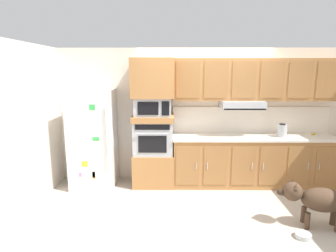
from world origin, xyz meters
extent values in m
plane|color=#B2A899|center=(0.00, 0.00, 0.00)|extent=(9.60, 9.60, 0.00)
cube|color=silver|center=(0.00, 1.11, 1.25)|extent=(6.20, 0.12, 2.50)
cube|color=silver|center=(-2.80, 0.00, 1.25)|extent=(0.12, 7.10, 2.50)
cube|color=white|center=(-2.03, 0.68, 0.88)|extent=(0.76, 0.70, 1.76)
cylinder|color=silver|center=(-1.70, 0.31, 0.98)|extent=(0.02, 0.02, 1.10)
cube|color=gold|center=(-2.09, 0.33, 0.52)|extent=(0.10, 0.01, 0.10)
cube|color=pink|center=(-2.18, 0.33, 0.33)|extent=(0.05, 0.01, 0.07)
cube|color=orange|center=(-1.95, 0.33, 0.32)|extent=(0.05, 0.01, 0.12)
cube|color=green|center=(-1.88, 0.33, 0.96)|extent=(0.11, 0.01, 0.06)
cube|color=green|center=(-1.92, 0.33, 1.50)|extent=(0.10, 0.01, 0.09)
cube|color=white|center=(-1.96, 0.33, 0.34)|extent=(0.09, 0.01, 0.12)
cube|color=#A8703D|center=(-0.94, 0.75, 0.30)|extent=(0.74, 0.62, 0.60)
cube|color=#A8AAAF|center=(-0.94, 0.75, 0.90)|extent=(0.70, 0.58, 0.60)
cube|color=black|center=(-0.94, 0.45, 0.84)|extent=(0.49, 0.01, 0.30)
cube|color=black|center=(-0.94, 0.45, 1.14)|extent=(0.59, 0.01, 0.09)
cylinder|color=#A8AAAF|center=(-0.94, 0.43, 1.03)|extent=(0.56, 0.02, 0.02)
cube|color=#A8703D|center=(-0.94, 0.75, 1.25)|extent=(0.74, 0.62, 0.10)
cube|color=#A8AAAF|center=(-0.94, 0.75, 1.46)|extent=(0.64, 0.53, 0.32)
cube|color=black|center=(-1.01, 0.48, 1.46)|extent=(0.35, 0.01, 0.22)
cube|color=black|center=(-0.72, 0.48, 1.46)|extent=(0.13, 0.01, 0.24)
cube|color=#A8703D|center=(-0.94, 0.75, 1.96)|extent=(0.74, 0.62, 0.68)
cube|color=#A8703D|center=(0.89, 0.75, 0.44)|extent=(2.92, 0.60, 0.88)
cube|color=#9A6738|center=(-0.33, 0.44, 0.46)|extent=(0.41, 0.01, 0.70)
cylinder|color=#BCBCC1|center=(-0.18, 0.43, 0.46)|extent=(0.01, 0.01, 0.12)
cube|color=#9A6738|center=(0.16, 0.44, 0.46)|extent=(0.41, 0.01, 0.70)
cylinder|color=#BCBCC1|center=(0.01, 0.43, 0.46)|extent=(0.01, 0.01, 0.12)
cube|color=#9A6738|center=(0.65, 0.44, 0.46)|extent=(0.41, 0.01, 0.70)
cylinder|color=#BCBCC1|center=(0.79, 0.43, 0.46)|extent=(0.01, 0.01, 0.12)
cube|color=#9A6738|center=(1.13, 0.44, 0.46)|extent=(0.41, 0.01, 0.70)
cylinder|color=#BCBCC1|center=(0.99, 0.43, 0.46)|extent=(0.01, 0.01, 0.12)
cube|color=#9A6738|center=(1.62, 0.44, 0.46)|extent=(0.41, 0.01, 0.70)
cylinder|color=#BCBCC1|center=(1.76, 0.43, 0.46)|extent=(0.01, 0.01, 0.12)
cube|color=#9A6738|center=(2.10, 0.44, 0.46)|extent=(0.41, 0.01, 0.70)
cylinder|color=#BCBCC1|center=(1.96, 0.43, 0.46)|extent=(0.01, 0.01, 0.12)
cube|color=silver|center=(0.89, 0.75, 0.90)|extent=(2.96, 0.64, 0.04)
cube|color=white|center=(0.89, 1.04, 1.17)|extent=(2.96, 0.02, 0.50)
cube|color=#A8703D|center=(0.89, 0.88, 1.93)|extent=(2.92, 0.34, 0.74)
cube|color=#A8AAAF|center=(0.65, 0.81, 1.49)|extent=(0.76, 0.48, 0.14)
cube|color=black|center=(0.65, 0.59, 1.43)|extent=(0.72, 0.04, 0.02)
cube|color=#9A6738|center=(-0.33, 0.70, 1.93)|extent=(0.41, 0.01, 0.63)
cube|color=#9A6738|center=(0.16, 0.70, 1.93)|extent=(0.41, 0.01, 0.63)
cube|color=#9A6738|center=(0.65, 0.70, 1.93)|extent=(0.41, 0.01, 0.63)
cube|color=#9A6738|center=(1.13, 0.70, 1.93)|extent=(0.41, 0.01, 0.63)
cube|color=#9A6738|center=(1.62, 0.70, 1.93)|extent=(0.41, 0.01, 0.63)
cube|color=#9A6738|center=(2.10, 0.70, 1.93)|extent=(0.41, 0.01, 0.63)
cylinder|color=yellow|center=(2.04, 0.88, 0.93)|extent=(0.10, 0.07, 0.03)
cylinder|color=silver|center=(2.08, 0.78, 0.93)|extent=(0.11, 0.06, 0.01)
cylinder|color=#A8AAAF|center=(1.37, 0.70, 1.03)|extent=(0.17, 0.17, 0.22)
cylinder|color=black|center=(1.37, 0.70, 1.15)|extent=(0.10, 0.10, 0.02)
ellipsoid|color=#473323|center=(1.41, -0.72, 0.39)|extent=(0.59, 0.41, 0.32)
sphere|color=#473323|center=(1.03, -0.66, 0.48)|extent=(0.26, 0.26, 0.26)
ellipsoid|color=#312318|center=(0.90, -0.63, 0.46)|extent=(0.16, 0.12, 0.09)
cone|color=#473323|center=(1.03, -0.75, 0.59)|extent=(0.07, 0.07, 0.08)
cone|color=#473323|center=(1.06, -0.57, 0.59)|extent=(0.07, 0.07, 0.08)
cylinder|color=#473323|center=(1.20, -0.78, 0.12)|extent=(0.07, 0.07, 0.23)
cylinder|color=#473323|center=(1.23, -0.60, 0.12)|extent=(0.07, 0.07, 0.23)
cylinder|color=#473323|center=(1.61, -0.67, 0.12)|extent=(0.07, 0.07, 0.23)
cylinder|color=#B2B7BC|center=(1.06, -0.99, 0.03)|extent=(0.20, 0.20, 0.06)
cylinder|color=brown|center=(1.06, -0.99, 0.04)|extent=(0.15, 0.15, 0.03)
camera|label=1|loc=(-0.63, -4.23, 2.09)|focal=29.97mm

